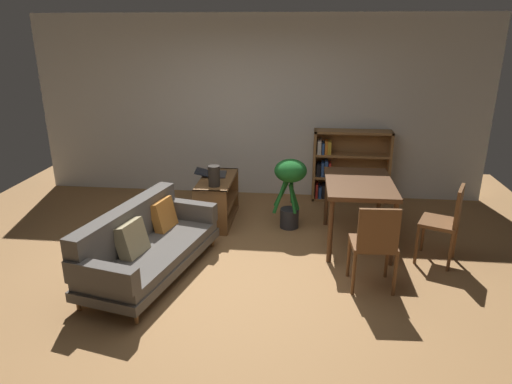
# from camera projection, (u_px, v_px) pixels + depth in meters

# --- Properties ---
(ground_plane) EXTENTS (8.16, 8.16, 0.00)m
(ground_plane) POSITION_uv_depth(u_px,v_px,m) (231.00, 276.00, 4.82)
(ground_plane) COLOR #9E7042
(back_wall_panel) EXTENTS (6.80, 0.10, 2.70)m
(back_wall_panel) POSITION_uv_depth(u_px,v_px,m) (258.00, 108.00, 6.90)
(back_wall_panel) COLOR silver
(back_wall_panel) RESTS_ON ground_plane
(fabric_couch) EXTENTS (1.12, 1.90, 0.73)m
(fabric_couch) POSITION_uv_depth(u_px,v_px,m) (145.00, 244.00, 4.79)
(fabric_couch) COLOR brown
(fabric_couch) RESTS_ON ground_plane
(media_console) EXTENTS (0.43, 1.01, 0.60)m
(media_console) POSITION_uv_depth(u_px,v_px,m) (217.00, 200.00, 6.16)
(media_console) COLOR brown
(media_console) RESTS_ON ground_plane
(open_laptop) EXTENTS (0.44, 0.35, 0.07)m
(open_laptop) POSITION_uv_depth(u_px,v_px,m) (213.00, 174.00, 6.21)
(open_laptop) COLOR #333338
(open_laptop) RESTS_ON media_console
(desk_speaker) EXTENTS (0.15, 0.15, 0.26)m
(desk_speaker) POSITION_uv_depth(u_px,v_px,m) (214.00, 176.00, 5.73)
(desk_speaker) COLOR #2D2823
(desk_speaker) RESTS_ON media_console
(potted_floor_plant) EXTENTS (0.43, 0.48, 0.92)m
(potted_floor_plant) POSITION_uv_depth(u_px,v_px,m) (290.00, 183.00, 5.83)
(potted_floor_plant) COLOR #333338
(potted_floor_plant) RESTS_ON ground_plane
(dining_table) EXTENTS (0.78, 1.15, 0.79)m
(dining_table) POSITION_uv_depth(u_px,v_px,m) (359.00, 189.00, 5.36)
(dining_table) COLOR #56351E
(dining_table) RESTS_ON ground_plane
(dining_chair_near) EXTENTS (0.45, 0.41, 0.91)m
(dining_chair_near) POSITION_uv_depth(u_px,v_px,m) (375.00, 242.00, 4.42)
(dining_chair_near) COLOR brown
(dining_chair_near) RESTS_ON ground_plane
(dining_chair_far) EXTENTS (0.51, 0.52, 0.90)m
(dining_chair_far) POSITION_uv_depth(u_px,v_px,m) (446.00, 220.00, 4.96)
(dining_chair_far) COLOR brown
(dining_chair_far) RESTS_ON ground_plane
(bookshelf) EXTENTS (1.14, 0.28, 1.08)m
(bookshelf) POSITION_uv_depth(u_px,v_px,m) (346.00, 166.00, 6.88)
(bookshelf) COLOR olive
(bookshelf) RESTS_ON ground_plane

